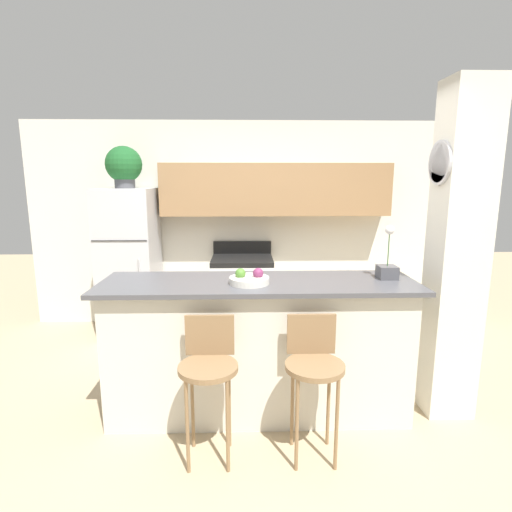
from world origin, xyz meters
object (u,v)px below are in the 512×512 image
bar_stool_left (209,367)px  fruit_bowl (249,279)px  potted_plant_on_fridge (124,166)px  bar_stool_right (314,366)px  refrigerator (130,262)px  orchid_vase (387,266)px  stove_range (242,294)px

bar_stool_left → fruit_bowl: (0.27, 0.45, 0.48)m
bar_stool_left → potted_plant_on_fridge: bearing=116.6°
bar_stool_right → fruit_bowl: 0.78m
potted_plant_on_fridge → refrigerator: bearing=-64.7°
bar_stool_left → orchid_vase: 1.57m
stove_range → potted_plant_on_fridge: potted_plant_on_fridge is taller
stove_range → bar_stool_right: stove_range is taller
refrigerator → bar_stool_right: bearing=-51.1°
bar_stool_left → bar_stool_right: bearing=0.0°
refrigerator → potted_plant_on_fridge: potted_plant_on_fridge is taller
bar_stool_right → potted_plant_on_fridge: size_ratio=2.01×
fruit_bowl → bar_stool_left: bearing=-121.0°
stove_range → potted_plant_on_fridge: bearing=-177.9°
bar_stool_right → potted_plant_on_fridge: bearing=128.9°
refrigerator → potted_plant_on_fridge: size_ratio=3.68×
fruit_bowl → refrigerator: bearing=127.9°
orchid_vase → refrigerator: bearing=146.0°
bar_stool_left → refrigerator: bearing=116.6°
refrigerator → stove_range: bearing=2.1°
stove_range → orchid_vase: size_ratio=2.56×
orchid_vase → stove_range: bearing=123.6°
stove_range → bar_stool_right: bearing=-78.2°
bar_stool_left → potted_plant_on_fridge: potted_plant_on_fridge is taller
stove_range → orchid_vase: bearing=-56.4°
potted_plant_on_fridge → fruit_bowl: bearing=-52.1°
orchid_vase → fruit_bowl: orchid_vase is taller
bar_stool_left → stove_range: bearing=84.9°
bar_stool_right → potted_plant_on_fridge: (-1.82, 2.26, 1.36)m
stove_range → orchid_vase: orchid_vase is taller
orchid_vase → bar_stool_right: bearing=-138.7°
stove_range → fruit_bowl: bearing=-88.0°
stove_range → fruit_bowl: size_ratio=3.60×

